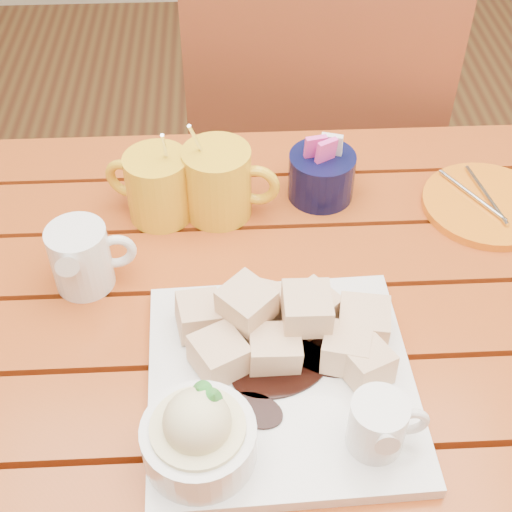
{
  "coord_description": "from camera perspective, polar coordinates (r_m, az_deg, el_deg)",
  "views": [
    {
      "loc": [
        -0.02,
        -0.55,
        1.4
      ],
      "look_at": [
        0.01,
        0.04,
        0.82
      ],
      "focal_mm": 50.0,
      "sensor_mm": 36.0,
      "label": 1
    }
  ],
  "objects": [
    {
      "name": "table",
      "position": [
        0.93,
        -0.48,
        -9.77
      ],
      "size": [
        1.2,
        0.79,
        0.75
      ],
      "color": "#914012",
      "rests_on": "ground"
    },
    {
      "name": "dessert_plate",
      "position": [
        0.76,
        0.92,
        -10.11
      ],
      "size": [
        0.3,
        0.3,
        0.12
      ],
      "rotation": [
        0.0,
        0.0,
        0.03
      ],
      "color": "white",
      "rests_on": "table"
    },
    {
      "name": "coffee_mug_left",
      "position": [
        0.97,
        -7.96,
        5.62
      ],
      "size": [
        0.12,
        0.09,
        0.14
      ],
      "rotation": [
        0.0,
        0.0,
        -0.41
      ],
      "color": "gold",
      "rests_on": "table"
    },
    {
      "name": "coffee_mug_right",
      "position": [
        0.96,
        -2.93,
        5.98
      ],
      "size": [
        0.13,
        0.09,
        0.15
      ],
      "rotation": [
        0.0,
        0.0,
        -0.17
      ],
      "color": "gold",
      "rests_on": "table"
    },
    {
      "name": "cream_pitcher",
      "position": [
        0.89,
        -13.74,
        -0.06
      ],
      "size": [
        0.11,
        0.09,
        0.09
      ],
      "rotation": [
        0.0,
        0.0,
        0.15
      ],
      "color": "white",
      "rests_on": "table"
    },
    {
      "name": "sugar_caddy",
      "position": [
        1.0,
        5.26,
        6.51
      ],
      "size": [
        0.09,
        0.09,
        0.1
      ],
      "color": "black",
      "rests_on": "table"
    },
    {
      "name": "orange_saucer",
      "position": [
        1.05,
        18.07,
        3.92
      ],
      "size": [
        0.18,
        0.18,
        0.02
      ],
      "rotation": [
        0.0,
        0.0,
        0.32
      ],
      "color": "orange",
      "rests_on": "table"
    },
    {
      "name": "chair_far",
      "position": [
        1.47,
        4.85,
        8.38
      ],
      "size": [
        0.54,
        0.54,
        0.97
      ],
      "rotation": [
        0.0,
        0.0,
        2.93
      ],
      "color": "brown",
      "rests_on": "ground"
    }
  ]
}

